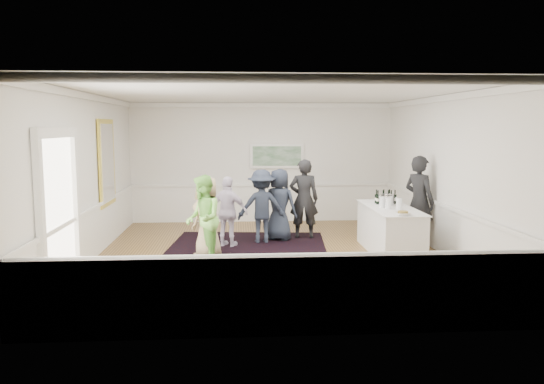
{
  "coord_description": "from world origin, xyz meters",
  "views": [
    {
      "loc": [
        -0.67,
        -10.24,
        2.58
      ],
      "look_at": [
        0.02,
        0.2,
        1.27
      ],
      "focal_mm": 35.0,
      "sensor_mm": 36.0,
      "label": 1
    }
  ],
  "objects": [
    {
      "name": "ice_bucket",
      "position": [
        2.46,
        0.46,
        1.06
      ],
      "size": [
        0.26,
        0.26,
        0.25
      ],
      "primitive_type": "cylinder",
      "color": "silver",
      "rests_on": "serving_table"
    },
    {
      "name": "guest_green",
      "position": [
        -1.32,
        -0.28,
        0.83
      ],
      "size": [
        0.75,
        0.9,
        1.67
      ],
      "primitive_type": "imported",
      "rotation": [
        0.0,
        0.0,
        -1.41
      ],
      "color": "#7DCE52",
      "rests_on": "floor"
    },
    {
      "name": "wall_front",
      "position": [
        0.0,
        -4.0,
        1.6
      ],
      "size": [
        7.0,
        0.02,
        3.2
      ],
      "primitive_type": "cube",
      "color": "white",
      "rests_on": "floor"
    },
    {
      "name": "wall_left",
      "position": [
        -3.5,
        0.0,
        1.6
      ],
      "size": [
        0.02,
        8.0,
        3.2
      ],
      "primitive_type": "cube",
      "color": "white",
      "rests_on": "floor"
    },
    {
      "name": "area_rug",
      "position": [
        -0.52,
        0.24,
        0.01
      ],
      "size": [
        3.7,
        4.64,
        0.02
      ],
      "primitive_type": "cube",
      "rotation": [
        0.0,
        0.0,
        -0.09
      ],
      "color": "black",
      "rests_on": "floor"
    },
    {
      "name": "guest_dark_b",
      "position": [
        0.86,
        1.73,
        0.92
      ],
      "size": [
        0.71,
        0.51,
        1.83
      ],
      "primitive_type": "imported",
      "rotation": [
        0.0,
        0.0,
        3.04
      ],
      "color": "black",
      "rests_on": "floor"
    },
    {
      "name": "floor",
      "position": [
        0.0,
        0.0,
        0.0
      ],
      "size": [
        8.0,
        8.0,
        0.0
      ],
      "primitive_type": "plane",
      "color": "olive",
      "rests_on": "ground"
    },
    {
      "name": "wall_back",
      "position": [
        0.0,
        4.0,
        1.6
      ],
      "size": [
        7.0,
        0.02,
        3.2
      ],
      "primitive_type": "cube",
      "color": "white",
      "rests_on": "floor"
    },
    {
      "name": "mirror",
      "position": [
        -3.45,
        1.3,
        1.8
      ],
      "size": [
        0.05,
        1.25,
        1.85
      ],
      "color": "yellow",
      "rests_on": "wall_left"
    },
    {
      "name": "nut_bowl",
      "position": [
        2.38,
        -0.77,
        0.98
      ],
      "size": [
        0.28,
        0.28,
        0.07
      ],
      "color": "white",
      "rests_on": "serving_table"
    },
    {
      "name": "landscape_painting",
      "position": [
        0.4,
        3.95,
        1.78
      ],
      "size": [
        1.44,
        0.06,
        0.66
      ],
      "color": "white",
      "rests_on": "wall_back"
    },
    {
      "name": "wine_bottles",
      "position": [
        2.48,
        0.72,
        1.1
      ],
      "size": [
        0.45,
        0.27,
        0.31
      ],
      "color": "black",
      "rests_on": "serving_table"
    },
    {
      "name": "guest_dark_a",
      "position": [
        -0.14,
        1.32,
        0.82
      ],
      "size": [
        1.09,
        0.67,
        1.63
      ],
      "primitive_type": "imported",
      "rotation": [
        0.0,
        0.0,
        3.2
      ],
      "color": "#222938",
      "rests_on": "floor"
    },
    {
      "name": "serving_table",
      "position": [
        2.44,
        0.22,
        0.47
      ],
      "size": [
        0.88,
        2.32,
        0.94
      ],
      "color": "white",
      "rests_on": "floor"
    },
    {
      "name": "bartender",
      "position": [
        3.2,
        0.7,
        0.98
      ],
      "size": [
        0.79,
        0.86,
        1.96
      ],
      "primitive_type": "imported",
      "rotation": [
        0.0,
        0.0,
        2.15
      ],
      "color": "black",
      "rests_on": "floor"
    },
    {
      "name": "guest_lilac",
      "position": [
        -0.86,
        0.96,
        0.76
      ],
      "size": [
        0.96,
        0.7,
        1.52
      ],
      "primitive_type": "imported",
      "rotation": [
        0.0,
        0.0,
        2.72
      ],
      "color": "silver",
      "rests_on": "floor"
    },
    {
      "name": "doorway",
      "position": [
        -3.45,
        -1.9,
        1.42
      ],
      "size": [
        0.1,
        1.78,
        2.56
      ],
      "color": "white",
      "rests_on": "wall_left"
    },
    {
      "name": "ceiling",
      "position": [
        0.0,
        0.0,
        3.2
      ],
      "size": [
        7.0,
        8.0,
        0.02
      ],
      "primitive_type": "cube",
      "color": "white",
      "rests_on": "wall_back"
    },
    {
      "name": "guest_navy",
      "position": [
        0.28,
        1.54,
        0.81
      ],
      "size": [
        0.95,
        0.83,
        1.63
      ],
      "primitive_type": "imported",
      "rotation": [
        0.0,
        0.0,
        2.65
      ],
      "color": "#222938",
      "rests_on": "floor"
    },
    {
      "name": "guest_tan",
      "position": [
        -1.27,
        0.06,
        0.81
      ],
      "size": [
        0.86,
        0.94,
        1.61
      ],
      "primitive_type": "imported",
      "rotation": [
        0.0,
        0.0,
        -0.98
      ],
      "color": "tan",
      "rests_on": "floor"
    },
    {
      "name": "wainscoting",
      "position": [
        0.0,
        0.0,
        0.5
      ],
      "size": [
        7.0,
        8.0,
        1.0
      ],
      "primitive_type": null,
      "color": "white",
      "rests_on": "floor"
    },
    {
      "name": "juice_pitchers",
      "position": [
        2.37,
        0.02,
        1.06
      ],
      "size": [
        0.38,
        0.37,
        0.24
      ],
      "color": "#7EAA3C",
      "rests_on": "serving_table"
    },
    {
      "name": "wall_right",
      "position": [
        3.5,
        0.0,
        1.6
      ],
      "size": [
        0.02,
        8.0,
        3.2
      ],
      "primitive_type": "cube",
      "color": "white",
      "rests_on": "floor"
    }
  ]
}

